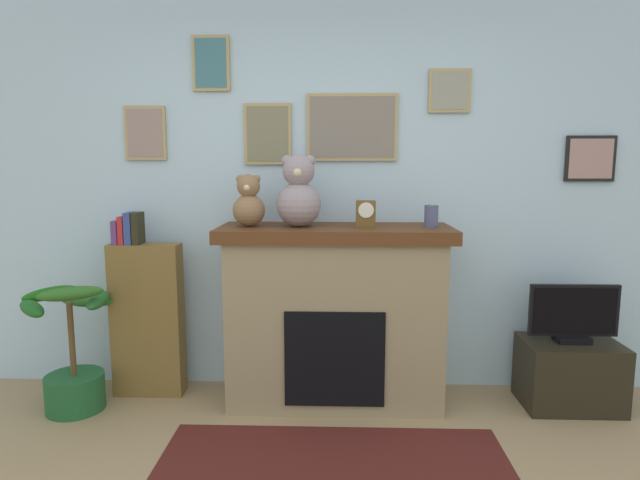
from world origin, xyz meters
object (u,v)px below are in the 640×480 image
(potted_plant, at_px, (73,361))
(teddy_bear_grey, at_px, (249,203))
(fireplace, at_px, (335,314))
(television, at_px, (574,315))
(mantel_clock, at_px, (366,214))
(candle_jar, at_px, (431,216))
(teddy_bear_brown, at_px, (299,194))
(tv_stand, at_px, (569,374))
(bookshelf, at_px, (147,315))

(potted_plant, relative_size, teddy_bear_grey, 2.55)
(fireplace, relative_size, television, 2.65)
(potted_plant, xyz_separation_m, television, (3.13, 0.15, 0.28))
(mantel_clock, xyz_separation_m, teddy_bear_grey, (-0.73, 0.00, 0.06))
(potted_plant, xyz_separation_m, candle_jar, (2.23, 0.18, 0.90))
(teddy_bear_brown, bearing_deg, candle_jar, 0.04)
(potted_plant, distance_m, television, 3.14)
(tv_stand, height_order, candle_jar, candle_jar)
(teddy_bear_brown, bearing_deg, potted_plant, -172.84)
(tv_stand, bearing_deg, television, -90.00)
(tv_stand, distance_m, candle_jar, 1.35)
(candle_jar, distance_m, mantel_clock, 0.41)
(potted_plant, bearing_deg, television, 2.83)
(mantel_clock, relative_size, teddy_bear_grey, 0.50)
(bookshelf, bearing_deg, potted_plant, -146.38)
(teddy_bear_grey, height_order, teddy_bear_brown, teddy_bear_brown)
(potted_plant, height_order, mantel_clock, mantel_clock)
(bookshelf, bearing_deg, candle_jar, -2.44)
(bookshelf, relative_size, television, 2.23)
(bookshelf, relative_size, teddy_bear_brown, 2.74)
(potted_plant, distance_m, mantel_clock, 2.04)
(potted_plant, height_order, television, potted_plant)
(bookshelf, height_order, teddy_bear_grey, teddy_bear_grey)
(tv_stand, distance_m, teddy_bear_brown, 2.06)
(potted_plant, xyz_separation_m, teddy_bear_brown, (1.41, 0.18, 1.03))
(tv_stand, height_order, mantel_clock, mantel_clock)
(television, height_order, teddy_bear_grey, teddy_bear_grey)
(tv_stand, distance_m, teddy_bear_grey, 2.30)
(mantel_clock, bearing_deg, candle_jar, 0.20)
(fireplace, bearing_deg, teddy_bear_brown, -175.42)
(fireplace, xyz_separation_m, television, (1.49, -0.04, 0.02))
(television, bearing_deg, candle_jar, 178.55)
(tv_stand, relative_size, teddy_bear_brown, 1.32)
(potted_plant, distance_m, teddy_bear_brown, 1.75)
(candle_jar, xyz_separation_m, mantel_clock, (-0.41, -0.00, 0.01))
(fireplace, height_order, candle_jar, candle_jar)
(mantel_clock, distance_m, teddy_bear_brown, 0.43)
(candle_jar, height_order, teddy_bear_brown, teddy_bear_brown)
(television, xyz_separation_m, teddy_bear_grey, (-2.03, 0.02, 0.69))
(television, bearing_deg, bookshelf, 177.88)
(bookshelf, relative_size, tv_stand, 2.08)
(mantel_clock, bearing_deg, potted_plant, -174.49)
(television, bearing_deg, potted_plant, -177.17)
(fireplace, height_order, television, fireplace)
(mantel_clock, bearing_deg, fireplace, 174.20)
(bookshelf, height_order, teddy_bear_brown, teddy_bear_brown)
(fireplace, bearing_deg, tv_stand, -1.50)
(bookshelf, xyz_separation_m, candle_jar, (1.84, -0.08, 0.67))
(television, relative_size, teddy_bear_brown, 1.23)
(candle_jar, height_order, teddy_bear_grey, teddy_bear_grey)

